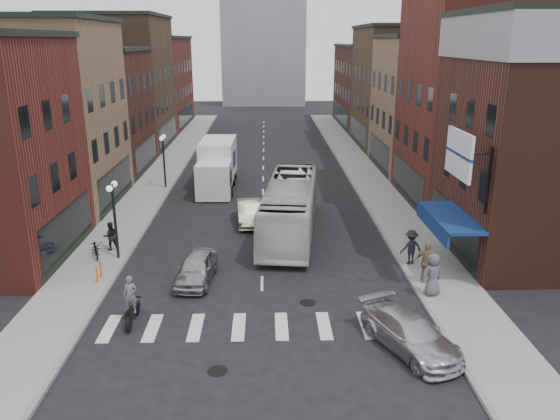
# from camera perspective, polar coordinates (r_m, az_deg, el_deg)

# --- Properties ---
(ground) EXTENTS (160.00, 160.00, 0.00)m
(ground) POSITION_cam_1_polar(r_m,az_deg,el_deg) (24.78, -1.91, -8.66)
(ground) COLOR black
(ground) RESTS_ON ground
(sidewalk_left) EXTENTS (3.00, 74.00, 0.15)m
(sidewalk_left) POSITION_cam_1_polar(r_m,az_deg,el_deg) (46.39, -12.35, 3.52)
(sidewalk_left) COLOR gray
(sidewalk_left) RESTS_ON ground
(sidewalk_right) EXTENTS (3.00, 74.00, 0.15)m
(sidewalk_right) POSITION_cam_1_polar(r_m,az_deg,el_deg) (46.31, 8.83, 3.70)
(sidewalk_right) COLOR gray
(sidewalk_right) RESTS_ON ground
(curb_left) EXTENTS (0.20, 74.00, 0.16)m
(curb_left) POSITION_cam_1_polar(r_m,az_deg,el_deg) (46.15, -10.51, 3.47)
(curb_left) COLOR gray
(curb_left) RESTS_ON ground
(curb_right) EXTENTS (0.20, 74.00, 0.16)m
(curb_right) POSITION_cam_1_polar(r_m,az_deg,el_deg) (46.08, 6.99, 3.61)
(curb_right) COLOR gray
(curb_right) RESTS_ON ground
(crosswalk_stripes) EXTENTS (12.00, 2.20, 0.01)m
(crosswalk_stripes) POSITION_cam_1_polar(r_m,az_deg,el_deg) (22.13, -1.95, -12.08)
(crosswalk_stripes) COLOR silver
(crosswalk_stripes) RESTS_ON ground
(bldg_left_mid_a) EXTENTS (10.30, 10.20, 12.30)m
(bldg_left_mid_a) POSITION_cam_1_polar(r_m,az_deg,el_deg) (39.61, -24.43, 9.01)
(bldg_left_mid_a) COLOR #A27A59
(bldg_left_mid_a) RESTS_ON ground
(bldg_left_mid_b) EXTENTS (10.30, 10.20, 10.30)m
(bldg_left_mid_b) POSITION_cam_1_polar(r_m,az_deg,el_deg) (49.04, -19.89, 9.68)
(bldg_left_mid_b) COLOR #431F18
(bldg_left_mid_b) RESTS_ON ground
(bldg_left_far_a) EXTENTS (10.30, 12.20, 13.30)m
(bldg_left_far_a) POSITION_cam_1_polar(r_m,az_deg,el_deg) (59.40, -16.78, 12.60)
(bldg_left_far_a) COLOR #4B3425
(bldg_left_far_a) RESTS_ON ground
(bldg_left_far_b) EXTENTS (10.30, 16.20, 11.30)m
(bldg_left_far_b) POSITION_cam_1_polar(r_m,az_deg,el_deg) (73.06, -13.90, 12.81)
(bldg_left_far_b) COLOR maroon
(bldg_left_far_b) RESTS_ON ground
(bldg_right_corner) EXTENTS (10.30, 9.20, 12.30)m
(bldg_right_corner) POSITION_cam_1_polar(r_m,az_deg,el_deg) (30.93, 27.22, 6.69)
(bldg_right_corner) COLOR #431F18
(bldg_right_corner) RESTS_ON ground
(bldg_right_mid_a) EXTENTS (10.30, 10.20, 14.30)m
(bldg_right_mid_a) POSITION_cam_1_polar(r_m,az_deg,el_deg) (39.33, 20.93, 10.84)
(bldg_right_mid_a) COLOR maroon
(bldg_right_mid_a) RESTS_ON ground
(bldg_right_mid_b) EXTENTS (10.30, 10.20, 11.30)m
(bldg_right_mid_b) POSITION_cam_1_polar(r_m,az_deg,el_deg) (48.84, 16.37, 10.57)
(bldg_right_mid_b) COLOR #A27A59
(bldg_right_mid_b) RESTS_ON ground
(bldg_right_far_a) EXTENTS (10.30, 12.20, 12.30)m
(bldg_right_far_a) POSITION_cam_1_polar(r_m,az_deg,el_deg) (59.33, 13.21, 12.39)
(bldg_right_far_a) COLOR #4B3425
(bldg_right_far_a) RESTS_ON ground
(bldg_right_far_b) EXTENTS (10.30, 16.20, 10.30)m
(bldg_right_far_b) POSITION_cam_1_polar(r_m,az_deg,el_deg) (73.00, 10.40, 12.63)
(bldg_right_far_b) COLOR #431F18
(bldg_right_far_b) RESTS_ON ground
(awning_blue) EXTENTS (1.80, 5.00, 0.78)m
(awning_blue) POSITION_cam_1_polar(r_m,az_deg,el_deg) (27.51, 16.99, -0.85)
(awning_blue) COLOR navy
(awning_blue) RESTS_ON ground
(billboard_sign) EXTENTS (1.52, 3.00, 3.70)m
(billboard_sign) POSITION_cam_1_polar(r_m,az_deg,el_deg) (24.71, 18.37, 5.43)
(billboard_sign) COLOR black
(billboard_sign) RESTS_ON ground
(streetlamp_near) EXTENTS (0.32, 1.22, 4.11)m
(streetlamp_near) POSITION_cam_1_polar(r_m,az_deg,el_deg) (28.49, -16.99, 0.37)
(streetlamp_near) COLOR black
(streetlamp_near) RESTS_ON ground
(streetlamp_far) EXTENTS (0.32, 1.22, 4.11)m
(streetlamp_far) POSITION_cam_1_polar(r_m,az_deg,el_deg) (41.75, -12.09, 6.01)
(streetlamp_far) COLOR black
(streetlamp_far) RESTS_ON ground
(bike_rack) EXTENTS (0.08, 0.68, 0.80)m
(bike_rack) POSITION_cam_1_polar(r_m,az_deg,el_deg) (26.89, -18.42, -6.15)
(bike_rack) COLOR #D8590C
(bike_rack) RESTS_ON sidewalk_left
(box_truck) EXTENTS (2.62, 8.18, 3.54)m
(box_truck) POSITION_cam_1_polar(r_m,az_deg,el_deg) (41.56, -6.60, 4.59)
(box_truck) COLOR white
(box_truck) RESTS_ON ground
(motorcycle_rider) EXTENTS (0.60, 2.01, 2.05)m
(motorcycle_rider) POSITION_cam_1_polar(r_m,az_deg,el_deg) (22.69, -15.27, -9.21)
(motorcycle_rider) COLOR black
(motorcycle_rider) RESTS_ON ground
(transit_bus) EXTENTS (4.02, 11.70, 3.19)m
(transit_bus) POSITION_cam_1_polar(r_m,az_deg,el_deg) (31.58, 1.04, 0.30)
(transit_bus) COLOR silver
(transit_bus) RESTS_ON ground
(sedan_left_near) EXTENTS (1.93, 4.04, 1.33)m
(sedan_left_near) POSITION_cam_1_polar(r_m,az_deg,el_deg) (25.94, -8.76, -6.01)
(sedan_left_near) COLOR #A6A6AB
(sedan_left_near) RESTS_ON ground
(sedan_left_far) EXTENTS (1.79, 4.28, 1.38)m
(sedan_left_far) POSITION_cam_1_polar(r_m,az_deg,el_deg) (33.67, -3.20, -0.25)
(sedan_left_far) COLOR #B6AC94
(sedan_left_far) RESTS_ON ground
(curb_car) EXTENTS (3.57, 4.92, 1.32)m
(curb_car) POSITION_cam_1_polar(r_m,az_deg,el_deg) (20.90, 13.46, -12.41)
(curb_car) COLOR silver
(curb_car) RESTS_ON ground
(parked_bicycle) EXTENTS (1.21, 1.83, 0.91)m
(parked_bicycle) POSITION_cam_1_polar(r_m,az_deg,el_deg) (29.73, -18.68, -3.79)
(parked_bicycle) COLOR black
(parked_bicycle) RESTS_ON sidewalk_left
(ped_left_solo) EXTENTS (0.86, 0.68, 1.54)m
(ped_left_solo) POSITION_cam_1_polar(r_m,az_deg,el_deg) (30.31, -17.30, -2.61)
(ped_left_solo) COLOR black
(ped_left_solo) RESTS_ON sidewalk_left
(ped_right_a) EXTENTS (1.25, 0.85, 1.77)m
(ped_right_a) POSITION_cam_1_polar(r_m,az_deg,el_deg) (27.89, 13.52, -3.79)
(ped_right_a) COLOR black
(ped_right_a) RESTS_ON sidewalk_right
(ped_right_b) EXTENTS (1.29, 1.08, 1.97)m
(ped_right_b) POSITION_cam_1_polar(r_m,az_deg,el_deg) (25.93, 15.12, -5.33)
(ped_right_b) COLOR olive
(ped_right_b) RESTS_ON sidewalk_right
(ped_right_c) EXTENTS (1.10, 0.92, 1.92)m
(ped_right_c) POSITION_cam_1_polar(r_m,az_deg,el_deg) (24.79, 15.68, -6.51)
(ped_right_c) COLOR #53545A
(ped_right_c) RESTS_ON sidewalk_right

